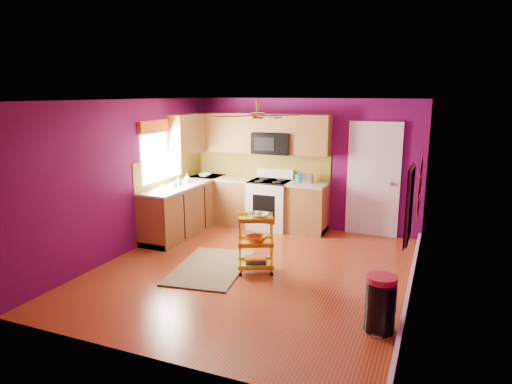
% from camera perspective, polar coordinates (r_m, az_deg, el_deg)
% --- Properties ---
extents(ground, '(5.00, 5.00, 0.00)m').
position_cam_1_polar(ground, '(6.90, -0.40, -9.80)').
color(ground, maroon).
rests_on(ground, ground).
extents(room_envelope, '(4.54, 5.04, 2.52)m').
position_cam_1_polar(room_envelope, '(6.46, -0.21, 3.70)').
color(room_envelope, '#5A0A48').
rests_on(room_envelope, ground).
extents(lower_cabinets, '(2.81, 2.31, 0.94)m').
position_cam_1_polar(lower_cabinets, '(8.88, -3.87, -1.83)').
color(lower_cabinets, brown).
rests_on(lower_cabinets, ground).
extents(electric_range, '(0.76, 0.66, 1.13)m').
position_cam_1_polar(electric_range, '(8.87, 1.76, -1.48)').
color(electric_range, white).
rests_on(electric_range, ground).
extents(upper_cabinetry, '(2.80, 2.30, 1.26)m').
position_cam_1_polar(upper_cabinetry, '(8.92, -2.38, 7.16)').
color(upper_cabinetry, brown).
rests_on(upper_cabinetry, ground).
extents(left_window, '(0.08, 1.35, 1.08)m').
position_cam_1_polar(left_window, '(8.43, -11.69, 6.19)').
color(left_window, white).
rests_on(left_window, ground).
extents(panel_door, '(0.95, 0.11, 2.15)m').
position_cam_1_polar(panel_door, '(8.58, 14.45, 1.35)').
color(panel_door, white).
rests_on(panel_door, ground).
extents(right_wall_art, '(0.04, 2.74, 1.04)m').
position_cam_1_polar(right_wall_art, '(5.68, 19.36, -0.13)').
color(right_wall_art, black).
rests_on(right_wall_art, ground).
extents(ceiling_fan, '(1.01, 1.01, 0.26)m').
position_cam_1_polar(ceiling_fan, '(6.59, 0.25, 9.63)').
color(ceiling_fan, '#BF8C3F').
rests_on(ceiling_fan, ground).
extents(shag_rug, '(1.21, 1.74, 0.02)m').
position_cam_1_polar(shag_rug, '(7.03, -5.71, -9.35)').
color(shag_rug, '#2F1E0F').
rests_on(shag_rug, ground).
extents(rolling_cart, '(0.62, 0.55, 0.93)m').
position_cam_1_polar(rolling_cart, '(6.70, 0.02, -6.15)').
color(rolling_cart, gold).
rests_on(rolling_cart, ground).
extents(trash_can, '(0.35, 0.37, 0.64)m').
position_cam_1_polar(trash_can, '(5.36, 15.30, -13.32)').
color(trash_can, black).
rests_on(trash_can, ground).
extents(teal_kettle, '(0.18, 0.18, 0.21)m').
position_cam_1_polar(teal_kettle, '(8.60, 5.53, 1.70)').
color(teal_kettle, '#136B8E').
rests_on(teal_kettle, lower_cabinets).
extents(toaster, '(0.22, 0.15, 0.18)m').
position_cam_1_polar(toaster, '(8.56, 6.37, 1.68)').
color(toaster, beige).
rests_on(toaster, lower_cabinets).
extents(soap_bottle_a, '(0.08, 0.08, 0.17)m').
position_cam_1_polar(soap_bottle_a, '(8.42, -9.65, 1.36)').
color(soap_bottle_a, '#EA3F72').
rests_on(soap_bottle_a, lower_cabinets).
extents(soap_bottle_b, '(0.13, 0.13, 0.16)m').
position_cam_1_polar(soap_bottle_b, '(8.71, -8.59, 1.74)').
color(soap_bottle_b, white).
rests_on(soap_bottle_b, lower_cabinets).
extents(counter_dish, '(0.25, 0.25, 0.06)m').
position_cam_1_polar(counter_dish, '(9.25, -6.41, 2.10)').
color(counter_dish, white).
rests_on(counter_dish, lower_cabinets).
extents(counter_cup, '(0.12, 0.12, 0.10)m').
position_cam_1_polar(counter_cup, '(8.29, -10.18, 0.92)').
color(counter_cup, white).
rests_on(counter_cup, lower_cabinets).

